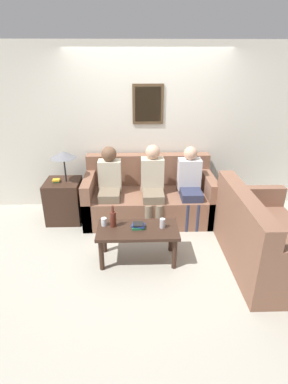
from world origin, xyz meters
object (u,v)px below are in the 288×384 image
at_px(coffee_table, 138,234).
at_px(drinking_glass, 104,222).
at_px(couch_side, 264,241).
at_px(person_middle, 153,183).
at_px(wine_bottle, 113,219).
at_px(person_right, 190,183).
at_px(couch_main, 149,198).
at_px(person_left, 110,183).

xyz_separation_m(coffee_table, drinking_glass, (-0.41, 0.09, 0.12)).
relative_size(couch_side, person_middle, 1.34).
bearing_deg(coffee_table, wine_bottle, 167.60).
bearing_deg(person_right, couch_side, -56.63).
bearing_deg(couch_side, couch_main, 46.52).
relative_size(couch_main, coffee_table, 1.99).
xyz_separation_m(wine_bottle, person_left, (-0.11, 0.95, 0.09)).
distance_m(wine_bottle, drinking_glass, 0.13).
relative_size(couch_main, couch_side, 1.24).
height_order(person_left, person_middle, person_middle).
bearing_deg(person_left, person_middle, -2.62).
bearing_deg(person_right, person_middle, -178.55).
bearing_deg(coffee_table, person_middle, 76.41).
height_order(couch_main, wine_bottle, couch_main).
bearing_deg(wine_bottle, coffee_table, -12.40).
height_order(person_left, person_right, person_left).
height_order(coffee_table, drinking_glass, drinking_glass).
distance_m(couch_side, wine_bottle, 1.86).
relative_size(couch_main, person_left, 1.69).
bearing_deg(couch_main, couch_side, -43.48).
xyz_separation_m(drinking_glass, person_right, (1.22, 0.91, 0.13)).
height_order(couch_side, person_left, person_left).
xyz_separation_m(coffee_table, person_left, (-0.41, 1.01, 0.27)).
distance_m(drinking_glass, person_right, 1.52).
height_order(coffee_table, person_middle, person_middle).
relative_size(coffee_table, drinking_glass, 9.89).
bearing_deg(drinking_glass, coffee_table, -12.26).
bearing_deg(wine_bottle, person_left, 96.46).
distance_m(wine_bottle, person_middle, 1.07).
bearing_deg(person_right, coffee_table, -128.80).
bearing_deg(person_right, couch_main, 165.00).
relative_size(wine_bottle, person_right, 0.24).
bearing_deg(person_right, wine_bottle, -139.77).
height_order(couch_side, person_right, person_right).
bearing_deg(wine_bottle, couch_main, 66.05).
bearing_deg(person_left, drinking_glass, -90.51).
height_order(coffee_table, wine_bottle, wine_bottle).
xyz_separation_m(drinking_glass, person_middle, (0.65, 0.89, 0.15)).
xyz_separation_m(couch_main, couch_side, (1.35, -1.28, 0.00)).
xyz_separation_m(couch_main, person_middle, (0.05, -0.18, 0.33)).
bearing_deg(couch_main, coffee_table, -99.17).
xyz_separation_m(couch_side, drinking_glass, (-1.95, 0.21, 0.18)).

